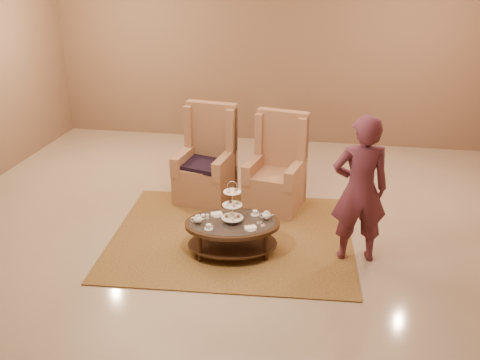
% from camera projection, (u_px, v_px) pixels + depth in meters
% --- Properties ---
extents(ground, '(8.00, 8.00, 0.00)m').
position_uv_depth(ground, '(228.00, 241.00, 6.60)').
color(ground, tan).
rests_on(ground, ground).
extents(ceiling, '(8.00, 8.00, 0.02)m').
position_uv_depth(ceiling, '(228.00, 241.00, 6.60)').
color(ceiling, beige).
rests_on(ceiling, ground).
extents(wall_back, '(8.00, 0.04, 3.50)m').
position_uv_depth(wall_back, '(270.00, 46.00, 9.54)').
color(wall_back, brown).
rests_on(wall_back, ground).
extents(rug, '(3.12, 2.67, 0.02)m').
position_uv_depth(rug, '(232.00, 236.00, 6.70)').
color(rug, olive).
rests_on(rug, ground).
extents(tea_table, '(1.24, 0.98, 0.93)m').
position_uv_depth(tea_table, '(232.00, 228.00, 6.21)').
color(tea_table, black).
rests_on(tea_table, ground).
extents(armchair_left, '(0.83, 0.85, 1.36)m').
position_uv_depth(armchair_left, '(207.00, 167.00, 7.63)').
color(armchair_left, '#AB7550').
rests_on(armchair_left, ground).
extents(armchair_right, '(0.84, 0.86, 1.32)m').
position_uv_depth(armchair_right, '(277.00, 176.00, 7.39)').
color(armchair_right, '#AB7550').
rests_on(armchair_right, ground).
extents(person, '(0.69, 0.52, 1.73)m').
position_uv_depth(person, '(360.00, 190.00, 5.90)').
color(person, '#532330').
rests_on(person, ground).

